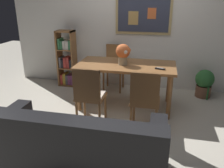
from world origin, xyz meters
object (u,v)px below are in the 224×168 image
object	(u,v)px
potted_ivy	(204,83)
flower_vase	(123,53)
bookshelf	(67,61)
tv_remote	(160,69)
leather_couch	(75,153)
dining_table	(126,70)
dining_chair_far_left	(114,64)
dining_chair_near_right	(145,97)
dining_chair_near_left	(89,92)

from	to	relation	value
potted_ivy	flower_vase	size ratio (longest dim) A/B	1.69
bookshelf	tv_remote	distance (m)	2.19
leather_couch	tv_remote	size ratio (longest dim) A/B	11.11
potted_ivy	tv_remote	distance (m)	1.33
bookshelf	tv_remote	world-z (taller)	bookshelf
dining_table	leather_couch	size ratio (longest dim) A/B	0.90
bookshelf	tv_remote	bearing A→B (deg)	-26.38
leather_couch	flower_vase	size ratio (longest dim) A/B	5.29
dining_chair_far_left	dining_table	bearing A→B (deg)	-65.16
dining_table	dining_chair_near_right	world-z (taller)	dining_chair_near_right
flower_vase	tv_remote	world-z (taller)	flower_vase
dining_table	dining_chair_far_left	distance (m)	0.87
dining_table	flower_vase	distance (m)	0.30
dining_chair_far_left	bookshelf	size ratio (longest dim) A/B	0.78
dining_chair_far_left	bookshelf	bearing A→B (deg)	-179.67
dining_chair_near_left	tv_remote	size ratio (longest dim) A/B	5.61
dining_chair_near_left	dining_chair_far_left	bearing A→B (deg)	88.93
dining_chair_near_right	dining_chair_near_left	xyz separation A→B (m)	(-0.78, -0.01, 0.00)
dining_chair_near_left	bookshelf	bearing A→B (deg)	122.25
dining_chair_far_left	dining_chair_near_right	world-z (taller)	same
dining_chair_near_left	leather_couch	size ratio (longest dim) A/B	0.51
dining_table	leather_couch	bearing A→B (deg)	-96.79
dining_table	leather_couch	distance (m)	1.90
dining_table	dining_chair_near_right	xyz separation A→B (m)	(0.39, -0.79, -0.12)
tv_remote	dining_chair_near_right	bearing A→B (deg)	-105.65
potted_ivy	flower_vase	xyz separation A→B (m)	(-1.44, -0.76, 0.67)
bookshelf	potted_ivy	distance (m)	2.80
bookshelf	flower_vase	xyz separation A→B (m)	(1.34, -0.81, 0.42)
leather_couch	dining_table	bearing A→B (deg)	83.21
leather_couch	potted_ivy	xyz separation A→B (m)	(1.62, 2.58, -0.03)
dining_chair_near_right	bookshelf	size ratio (longest dim) A/B	0.78
dining_chair_near_left	potted_ivy	world-z (taller)	dining_chair_near_left
dining_chair_near_left	flower_vase	xyz separation A→B (m)	(0.35, 0.77, 0.42)
dining_chair_near_right	leather_couch	distance (m)	1.25
dining_chair_near_right	flower_vase	bearing A→B (deg)	120.05
dining_table	dining_chair_near_left	bearing A→B (deg)	-116.06
leather_couch	dining_chair_near_right	bearing A→B (deg)	60.05
dining_table	dining_chair_far_left	size ratio (longest dim) A/B	1.78
potted_ivy	dining_chair_far_left	bearing A→B (deg)	177.98
potted_ivy	flower_vase	bearing A→B (deg)	-152.32
dining_chair_near_left	potted_ivy	xyz separation A→B (m)	(1.79, 1.53, -0.26)
dining_chair_far_left	dining_chair_near_left	xyz separation A→B (m)	(-0.03, -1.59, 0.00)
potted_ivy	tv_remote	world-z (taller)	tv_remote
bookshelf	flower_vase	distance (m)	1.62
dining_chair_far_left	potted_ivy	bearing A→B (deg)	-2.02
tv_remote	dining_chair_near_left	bearing A→B (deg)	-147.20
dining_chair_near_right	dining_chair_near_left	world-z (taller)	same
dining_table	dining_chair_far_left	bearing A→B (deg)	114.84
dining_table	flower_vase	xyz separation A→B (m)	(-0.05, -0.03, 0.30)
dining_chair_far_left	dining_chair_near_right	distance (m)	1.75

